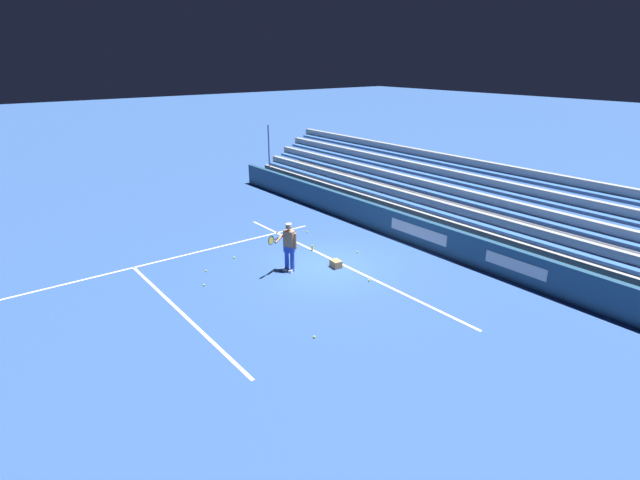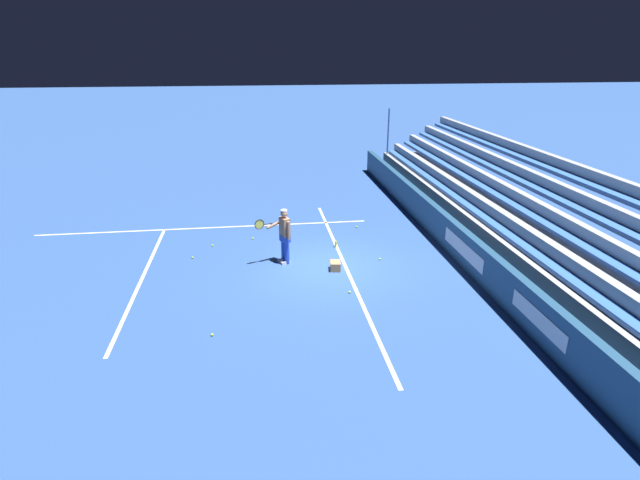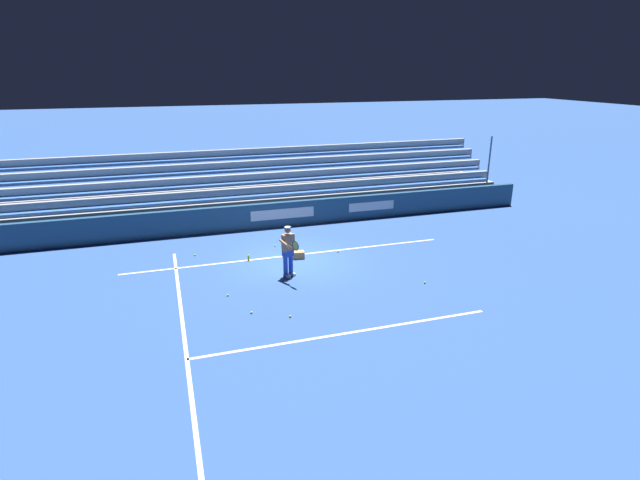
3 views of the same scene
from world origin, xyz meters
name	(u,v)px [view 1 (image 1 of 3)]	position (x,y,z in m)	size (l,w,h in m)	color
ground_plane	(329,266)	(0.00, 0.00, 0.00)	(160.00, 160.00, 0.00)	#2D5193
court_baseline_white	(339,263)	(0.00, -0.50, 0.00)	(12.00, 0.10, 0.01)	white
court_sideline_white	(174,258)	(4.11, 4.00, 0.00)	(0.10, 12.00, 0.01)	white
court_service_line_white	(181,312)	(0.00, 5.50, 0.00)	(8.22, 0.10, 0.01)	white
back_wall_sponsor_board	(409,229)	(-0.01, -4.10, 0.55)	(24.81, 0.25, 1.10)	navy
bleacher_stand	(446,213)	(0.00, -6.33, 0.76)	(23.57, 3.20, 3.40)	#9EA3A8
tennis_player	(289,247)	(0.53, 1.32, 0.89)	(0.57, 1.08, 1.71)	blue
ball_box_cardboard	(336,264)	(-0.22, -0.15, 0.13)	(0.40, 0.30, 0.26)	#A87F51
tennis_ball_far_left	(369,280)	(-1.79, -0.28, 0.03)	(0.07, 0.07, 0.07)	#CCE533
tennis_ball_near_player	(314,337)	(-3.50, 3.28, 0.03)	(0.07, 0.07, 0.07)	#CCE533
tennis_ball_toward_net	(204,285)	(1.22, 4.20, 0.03)	(0.07, 0.07, 0.07)	#CCE533
tennis_ball_midcourt	(234,258)	(2.70, 2.29, 0.03)	(0.07, 0.07, 0.07)	#CCE533
tennis_ball_by_box	(358,252)	(0.32, -1.66, 0.03)	(0.07, 0.07, 0.07)	#CCE533
tennis_ball_stray_back	(206,271)	(2.21, 3.64, 0.03)	(0.07, 0.07, 0.07)	#CCE533
tennis_ball_on_baseline	(307,232)	(3.39, -1.55, 0.03)	(0.07, 0.07, 0.07)	#CCE533
water_bottle	(312,248)	(1.57, -0.46, 0.11)	(0.07, 0.07, 0.22)	yellow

